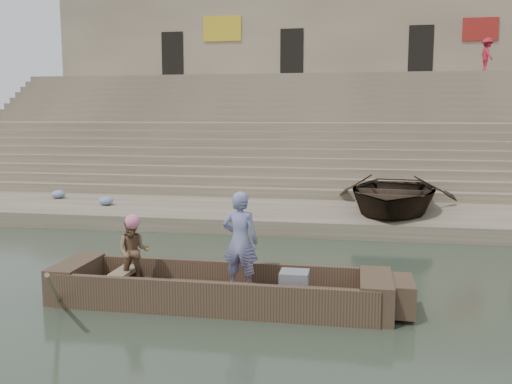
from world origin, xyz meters
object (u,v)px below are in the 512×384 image
(main_rowboat, at_px, (219,297))
(beached_rowboat, at_px, (392,193))
(rowing_man, at_px, (133,251))
(television, at_px, (294,283))
(standing_man, at_px, (240,241))
(pedestrian, at_px, (487,55))

(main_rowboat, relative_size, beached_rowboat, 1.00)
(main_rowboat, distance_m, beached_rowboat, 8.13)
(rowing_man, bearing_deg, beached_rowboat, 43.80)
(main_rowboat, relative_size, television, 10.87)
(standing_man, relative_size, beached_rowboat, 0.33)
(main_rowboat, height_order, standing_man, standing_man)
(standing_man, bearing_deg, pedestrian, -104.90)
(television, bearing_deg, pedestrian, 71.12)
(main_rowboat, xyz_separation_m, standing_man, (0.34, 0.12, 0.94))
(television, distance_m, pedestrian, 23.00)
(rowing_man, bearing_deg, main_rowboat, -17.39)
(rowing_man, height_order, pedestrian, pedestrian)
(beached_rowboat, bearing_deg, main_rowboat, -105.42)
(beached_rowboat, xyz_separation_m, pedestrian, (5.23, 13.69, 5.12))
(television, xyz_separation_m, pedestrian, (7.22, 21.11, 5.62))
(beached_rowboat, relative_size, pedestrian, 2.98)
(pedestrian, bearing_deg, television, 153.22)
(main_rowboat, bearing_deg, beached_rowboat, 66.47)
(rowing_man, height_order, television, rowing_man)
(television, height_order, beached_rowboat, beached_rowboat)
(main_rowboat, xyz_separation_m, television, (1.25, 0.00, 0.31))
(beached_rowboat, bearing_deg, pedestrian, 77.18)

